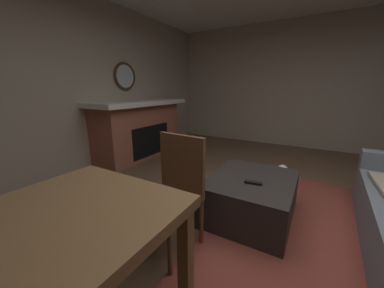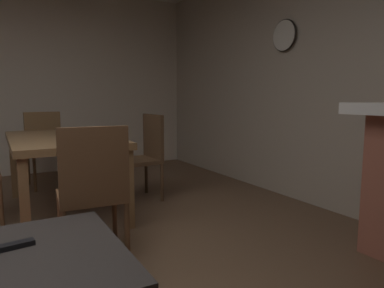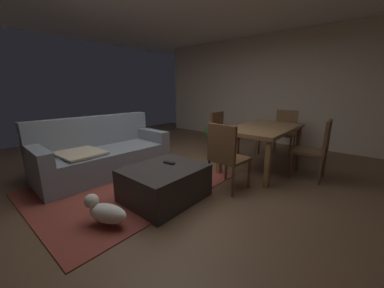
# 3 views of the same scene
# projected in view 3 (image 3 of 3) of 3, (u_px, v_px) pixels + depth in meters

# --- Properties ---
(floor) EXTENTS (8.85, 8.85, 0.00)m
(floor) POSITION_uv_depth(u_px,v_px,m) (166.00, 184.00, 3.22)
(floor) COLOR brown
(wall_right_window_side) EXTENTS (0.12, 6.64, 2.71)m
(wall_right_window_side) POSITION_uv_depth(u_px,v_px,m) (268.00, 90.00, 5.62)
(wall_right_window_side) COLOR beige
(wall_right_window_side) RESTS_ON ground
(area_rug) EXTENTS (2.60, 2.00, 0.01)m
(area_rug) POSITION_uv_depth(u_px,v_px,m) (133.00, 183.00, 3.22)
(area_rug) COLOR brown
(area_rug) RESTS_ON ground
(couch) EXTENTS (2.06, 1.00, 0.92)m
(couch) POSITION_uv_depth(u_px,v_px,m) (103.00, 154.00, 3.60)
(couch) COLOR slate
(couch) RESTS_ON ground
(ottoman_coffee_table) EXTENTS (0.95, 0.80, 0.42)m
(ottoman_coffee_table) POSITION_uv_depth(u_px,v_px,m) (165.00, 183.00, 2.73)
(ottoman_coffee_table) COLOR #2D2826
(ottoman_coffee_table) RESTS_ON ground
(tv_remote) EXTENTS (0.07, 0.17, 0.02)m
(tv_remote) POSITION_uv_depth(u_px,v_px,m) (169.00, 163.00, 2.81)
(tv_remote) COLOR black
(tv_remote) RESTS_ON ottoman_coffee_table
(dining_table) EXTENTS (1.65, 0.92, 0.74)m
(dining_table) POSITION_uv_depth(u_px,v_px,m) (263.00, 131.00, 3.77)
(dining_table) COLOR brown
(dining_table) RESTS_ON ground
(dining_chair_south) EXTENTS (0.46, 0.46, 0.93)m
(dining_chair_south) POSITION_uv_depth(u_px,v_px,m) (317.00, 147.00, 3.27)
(dining_chair_south) COLOR #513823
(dining_chair_south) RESTS_ON ground
(dining_chair_east) EXTENTS (0.48, 0.48, 0.93)m
(dining_chair_east) POSITION_uv_depth(u_px,v_px,m) (285.00, 129.00, 4.71)
(dining_chair_east) COLOR brown
(dining_chair_east) RESTS_ON ground
(dining_chair_west) EXTENTS (0.48, 0.48, 0.93)m
(dining_chair_west) POSITION_uv_depth(u_px,v_px,m) (226.00, 154.00, 2.91)
(dining_chair_west) COLOR brown
(dining_chair_west) RESTS_ON ground
(dining_chair_north) EXTENTS (0.46, 0.46, 0.93)m
(dining_chair_north) POSITION_uv_depth(u_px,v_px,m) (221.00, 133.00, 4.33)
(dining_chair_north) COLOR brown
(dining_chair_north) RESTS_ON ground
(potted_plant) EXTENTS (0.34, 0.34, 0.53)m
(potted_plant) POSITION_uv_depth(u_px,v_px,m) (211.00, 133.00, 5.42)
(potted_plant) COLOR brown
(potted_plant) RESTS_ON ground
(small_dog) EXTENTS (0.33, 0.48, 0.28)m
(small_dog) POSITION_uv_depth(u_px,v_px,m) (105.00, 211.00, 2.18)
(small_dog) COLOR silver
(small_dog) RESTS_ON ground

